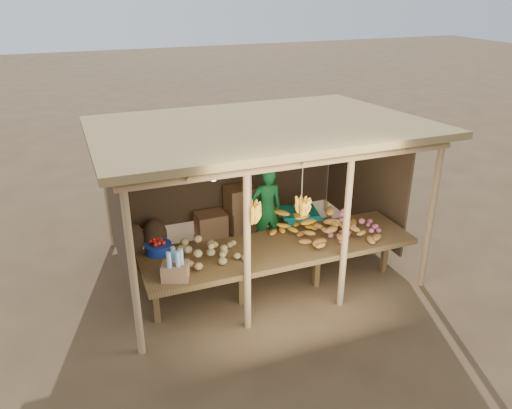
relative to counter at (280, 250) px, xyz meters
name	(u,v)px	position (x,y,z in m)	size (l,w,h in m)	color
ground	(256,263)	(0.00, 0.95, -0.74)	(60.00, 60.00, 0.00)	brown
stall_structure	(252,148)	(-0.02, 1.06, 1.19)	(4.70, 3.50, 2.43)	tan
counter	(280,250)	(0.00, 0.00, 0.00)	(3.90, 1.05, 0.80)	brown
potato_heap	(205,247)	(-1.08, 0.05, 0.24)	(0.99, 0.59, 0.37)	#94814C
sweet_potato_heap	(337,227)	(0.85, -0.07, 0.24)	(1.03, 0.62, 0.36)	#A86E2B
onion_heap	(356,222)	(1.19, -0.03, 0.24)	(0.90, 0.54, 0.36)	#CD6371
banana_pile	(292,218)	(0.38, 0.43, 0.24)	(0.68, 0.41, 0.35)	gold
tomato_basin	(158,247)	(-1.64, 0.46, 0.14)	(0.37, 0.37, 0.19)	navy
bottle_box	(175,267)	(-1.56, -0.29, 0.22)	(0.40, 0.36, 0.42)	#976A44
vendor	(267,209)	(0.37, 1.40, -0.01)	(0.53, 0.35, 1.46)	#197330
tarp_crate	(298,225)	(0.99, 1.42, -0.43)	(0.73, 0.66, 0.75)	brown
carton_stack	(231,214)	(-0.02, 2.15, -0.37)	(1.14, 0.47, 0.84)	#976A44
burlap_sacks	(143,234)	(-1.61, 2.15, -0.49)	(0.82, 0.43, 0.58)	#4B3722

